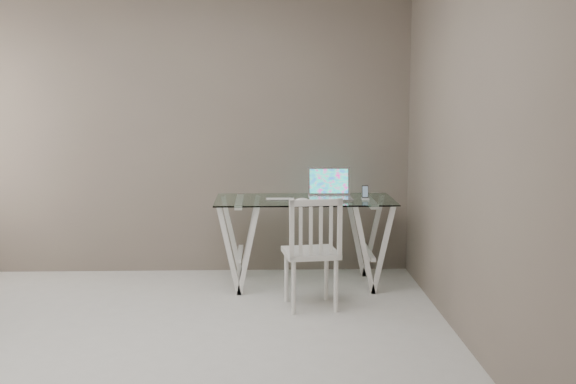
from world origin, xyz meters
name	(u,v)px	position (x,y,z in m)	size (l,w,h in m)	color
room	(137,81)	(-0.06, 0.02, 1.72)	(4.50, 4.52, 2.71)	beige
desk	(304,241)	(1.02, 1.72, 0.38)	(1.50, 0.70, 0.75)	silver
chair	(313,248)	(1.04, 1.02, 0.48)	(0.45, 0.45, 0.87)	silver
laptop	(330,191)	(1.24, 1.76, 0.81)	(0.36, 0.30, 0.26)	silver
keyboard	(280,199)	(0.81, 1.70, 0.75)	(0.25, 0.11, 0.01)	silver
mouse	(302,200)	(0.99, 1.55, 0.76)	(0.11, 0.06, 0.03)	white
phone_dock	(365,196)	(1.53, 1.69, 0.78)	(0.06, 0.06, 0.12)	white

